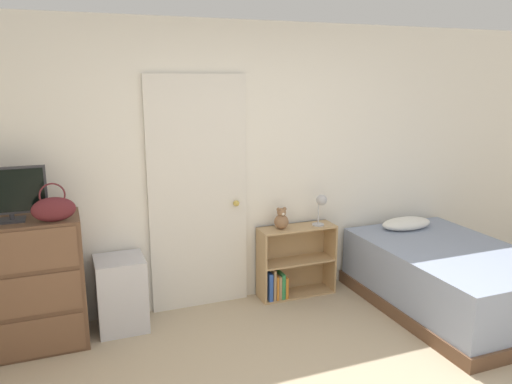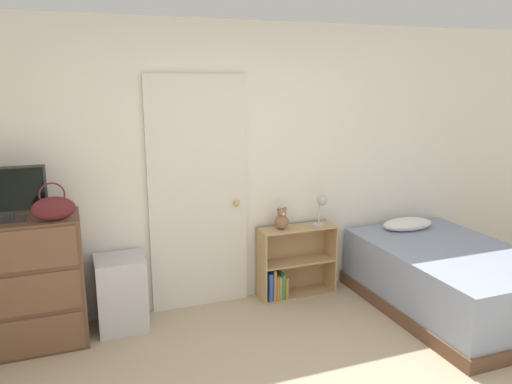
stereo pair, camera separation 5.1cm
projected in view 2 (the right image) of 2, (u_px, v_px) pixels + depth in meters
wall_back at (230, 166)px, 4.53m from camera, size 10.00×0.06×2.55m
door_closed at (199, 195)px, 4.42m from camera, size 0.89×0.09×2.10m
dresser at (29, 283)px, 3.84m from camera, size 0.81×0.48×1.03m
tv at (9, 192)px, 3.64m from camera, size 0.51×0.16×0.40m
handbag at (53, 208)px, 3.65m from camera, size 0.31×0.10×0.29m
storage_bin at (121, 293)px, 4.17m from camera, size 0.40×0.38×0.62m
bookshelf at (291, 267)px, 4.79m from camera, size 0.75×0.25×0.68m
teddy_bear at (282, 220)px, 4.63m from camera, size 0.14×0.14×0.21m
desk_lamp at (321, 204)px, 4.70m from camera, size 0.13×0.13×0.30m
bed at (450, 279)px, 4.50m from camera, size 1.21×1.81×0.69m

